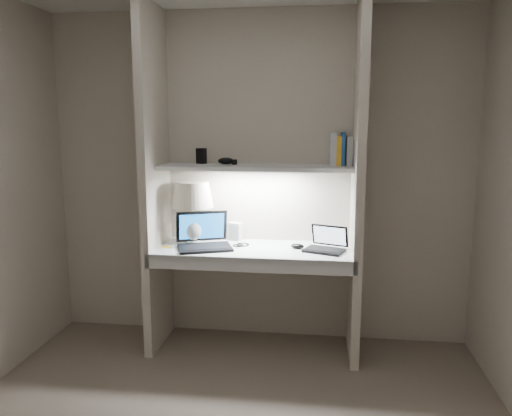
% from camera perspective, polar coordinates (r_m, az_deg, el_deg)
% --- Properties ---
extents(back_wall, '(3.20, 0.01, 2.50)m').
position_cam_1_polar(back_wall, '(3.83, 0.29, 3.41)').
color(back_wall, '#BDB2A1').
rests_on(back_wall, floor).
extents(alcove_panel_left, '(0.06, 0.55, 2.50)m').
position_cam_1_polar(alcove_panel_left, '(3.73, -11.47, 3.03)').
color(alcove_panel_left, '#BDB2A1').
rests_on(alcove_panel_left, floor).
extents(alcove_panel_right, '(0.06, 0.55, 2.50)m').
position_cam_1_polar(alcove_panel_right, '(3.54, 11.56, 2.67)').
color(alcove_panel_right, '#BDB2A1').
rests_on(alcove_panel_right, floor).
extents(desk, '(1.40, 0.55, 0.04)m').
position_cam_1_polar(desk, '(3.65, -0.25, -4.90)').
color(desk, white).
rests_on(desk, alcove_panel_left).
extents(desk_apron, '(1.46, 0.03, 0.10)m').
position_cam_1_polar(desk_apron, '(3.41, -0.84, -6.48)').
color(desk_apron, silver).
rests_on(desk_apron, desk).
extents(shelf, '(1.40, 0.36, 0.03)m').
position_cam_1_polar(shelf, '(3.64, -0.06, 4.65)').
color(shelf, silver).
rests_on(shelf, back_wall).
extents(strip_light, '(0.60, 0.04, 0.02)m').
position_cam_1_polar(strip_light, '(3.64, -0.06, 4.31)').
color(strip_light, white).
rests_on(strip_light, shelf).
extents(table_lamp, '(0.32, 0.32, 0.47)m').
position_cam_1_polar(table_lamp, '(3.78, -7.26, 0.70)').
color(table_lamp, white).
rests_on(table_lamp, desk).
extents(laptop_main, '(0.47, 0.44, 0.25)m').
position_cam_1_polar(laptop_main, '(3.68, -6.01, -3.59)').
color(laptop_main, black).
rests_on(laptop_main, desk).
extents(laptop_netbook, '(0.33, 0.31, 0.17)m').
position_cam_1_polar(laptop_netbook, '(3.61, 8.03, -4.20)').
color(laptop_netbook, black).
rests_on(laptop_netbook, desk).
extents(speaker, '(0.12, 0.10, 0.14)m').
position_cam_1_polar(speaker, '(3.87, -2.42, -2.68)').
color(speaker, silver).
rests_on(speaker, desk).
extents(mouse, '(0.11, 0.09, 0.04)m').
position_cam_1_polar(mouse, '(3.64, 4.75, -4.35)').
color(mouse, black).
rests_on(mouse, desk).
extents(cable_coil, '(0.13, 0.13, 0.01)m').
position_cam_1_polar(cable_coil, '(3.72, -1.54, -4.20)').
color(cable_coil, black).
rests_on(cable_coil, desk).
extents(sticky_note, '(0.09, 0.09, 0.00)m').
position_cam_1_polar(sticky_note, '(3.73, -10.17, -4.39)').
color(sticky_note, yellow).
rests_on(sticky_note, desk).
extents(book_row, '(0.23, 0.16, 0.24)m').
position_cam_1_polar(book_row, '(3.70, 10.18, 6.56)').
color(book_row, silver).
rests_on(book_row, shelf).
extents(shelf_box, '(0.08, 0.07, 0.12)m').
position_cam_1_polar(shelf_box, '(3.81, -6.27, 5.93)').
color(shelf_box, black).
rests_on(shelf_box, shelf).
extents(shelf_gadget, '(0.12, 0.09, 0.05)m').
position_cam_1_polar(shelf_gadget, '(3.72, -3.46, 5.39)').
color(shelf_gadget, black).
rests_on(shelf_gadget, shelf).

